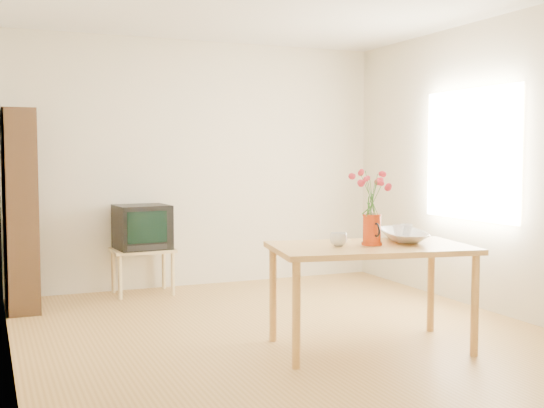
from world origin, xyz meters
name	(u,v)px	position (x,y,z in m)	size (l,w,h in m)	color
room	(291,167)	(0.03, 0.00, 1.30)	(4.50, 4.50, 4.50)	#A07438
table	(371,257)	(0.40, -0.57, 0.67)	(1.52, 1.04, 0.75)	#B47F3D
tv_stand	(142,256)	(-0.70, 1.97, 0.39)	(0.60, 0.45, 0.46)	tan
bookshelf	(20,217)	(-1.85, 1.75, 0.84)	(0.28, 0.70, 1.80)	black
pitcher	(372,231)	(0.41, -0.56, 0.85)	(0.15, 0.23, 0.23)	#B9310A
flowers	(372,190)	(0.41, -0.57, 1.15)	(0.26, 0.26, 0.36)	#F53950
mug	(339,239)	(0.17, -0.52, 0.80)	(0.12, 0.12, 0.10)	white
bowl	(403,212)	(0.77, -0.42, 0.97)	(0.46, 0.46, 0.43)	white
teacup_a	(399,217)	(0.73, -0.42, 0.93)	(0.08, 0.08, 0.07)	white
teacup_b	(407,217)	(0.81, -0.40, 0.93)	(0.08, 0.08, 0.07)	white
television	(142,226)	(-0.70, 1.98, 0.68)	(0.54, 0.51, 0.44)	black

